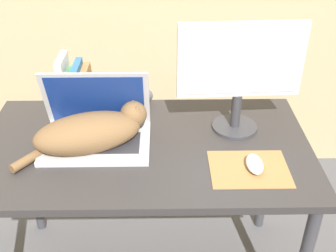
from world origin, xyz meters
The scene contains 8 objects.
desk centered at (0.00, 0.33, 0.62)m, with size 1.20×0.67×0.70m.
laptop centered at (-0.17, 0.36, 0.75)m, with size 0.38×0.26×0.26m.
cat centered at (-0.18, 0.32, 0.77)m, with size 0.45×0.29×0.15m.
external_monitor centered at (0.34, 0.44, 0.94)m, with size 0.45×0.17×0.42m.
mousepad centered at (0.35, 0.19, 0.70)m, with size 0.26×0.20×0.00m.
computer_mouse centered at (0.37, 0.19, 0.72)m, with size 0.06×0.11×0.03m.
book_row centered at (-0.27, 0.55, 0.81)m, with size 0.12×0.17×0.25m.
webcam centered at (0.00, 0.61, 0.75)m, with size 0.05×0.05×0.08m.
Camera 1 is at (0.07, -0.92, 1.58)m, focal length 45.00 mm.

